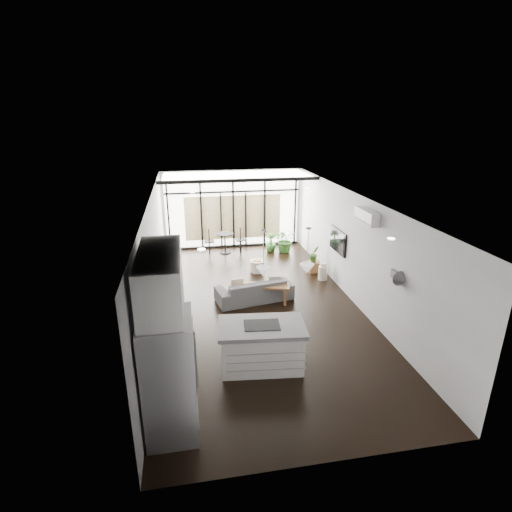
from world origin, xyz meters
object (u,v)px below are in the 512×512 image
object	(u,v)px
sofa	(254,286)
tv	(338,241)
island	(262,346)
fridge	(169,376)
milk_can	(323,271)
console_bench	(260,293)
pouf	(257,266)

from	to	relation	value
sofa	tv	xyz separation A→B (m)	(2.49, 0.64, 0.91)
tv	island	bearing A→B (deg)	-128.80
island	fridge	size ratio (longest dim) A/B	0.84
milk_can	tv	bearing A→B (deg)	-52.48
fridge	milk_can	xyz separation A→B (m)	(4.28, 5.29, -0.72)
sofa	console_bench	size ratio (longest dim) A/B	1.31
milk_can	pouf	bearing A→B (deg)	151.73
fridge	milk_can	world-z (taller)	fridge
console_bench	pouf	distance (m)	2.14
fridge	tv	bearing A→B (deg)	47.48
sofa	console_bench	world-z (taller)	sofa
console_bench	milk_can	distance (m)	2.40
pouf	tv	size ratio (longest dim) A/B	0.41
island	fridge	distance (m)	2.23
pouf	milk_can	xyz separation A→B (m)	(1.80, -0.97, 0.08)
sofa	milk_can	bearing A→B (deg)	-167.30
sofa	tv	distance (m)	2.73
fridge	pouf	world-z (taller)	fridge
island	milk_can	world-z (taller)	island
pouf	sofa	bearing A→B (deg)	-102.45
sofa	milk_can	distance (m)	2.44
island	console_bench	world-z (taller)	island
island	fridge	bearing A→B (deg)	-134.45
island	pouf	xyz separation A→B (m)	(0.80, 4.87, -0.27)
console_bench	tv	size ratio (longest dim) A/B	1.39
tv	fridge	bearing A→B (deg)	-132.52
sofa	pouf	size ratio (longest dim) A/B	4.44
fridge	milk_can	size ratio (longest dim) A/B	3.73
milk_can	sofa	bearing A→B (deg)	-156.31
island	tv	bearing A→B (deg)	57.15
fridge	console_bench	distance (m)	4.73
fridge	tv	world-z (taller)	fridge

